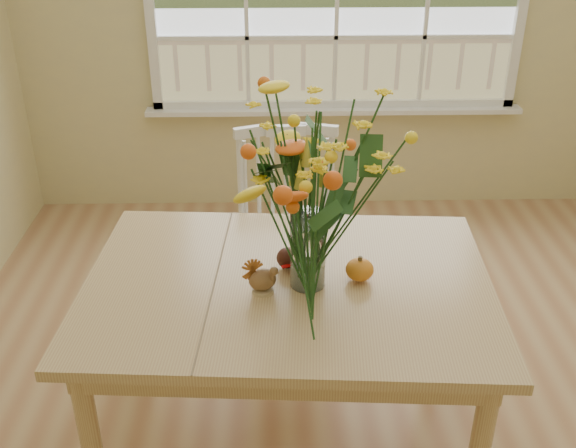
{
  "coord_description": "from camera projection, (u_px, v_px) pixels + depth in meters",
  "views": [
    {
      "loc": [
        -0.4,
        -1.99,
        2.1
      ],
      "look_at": [
        -0.35,
        0.06,
        1.0
      ],
      "focal_mm": 42.0,
      "sensor_mm": 36.0,
      "label": 1
    }
  ],
  "objects": [
    {
      "name": "dark_gourd",
      "position": [
        288.0,
        259.0,
        2.47
      ],
      "size": [
        0.13,
        0.09,
        0.08
      ],
      "color": "#38160F",
      "rests_on": "dining_table"
    },
    {
      "name": "wall_back",
      "position": [
        337.0,
        3.0,
        4.09
      ],
      "size": [
        4.0,
        0.02,
        2.7
      ],
      "primitive_type": "cube",
      "color": "beige",
      "rests_on": "floor"
    },
    {
      "name": "dining_table",
      "position": [
        288.0,
        302.0,
        2.46
      ],
      "size": [
        1.52,
        1.13,
        0.78
      ],
      "rotation": [
        0.0,
        0.0,
        -0.06
      ],
      "color": "tan",
      "rests_on": "floor"
    },
    {
      "name": "pumpkin",
      "position": [
        360.0,
        271.0,
        2.4
      ],
      "size": [
        0.1,
        0.1,
        0.08
      ],
      "primitive_type": "ellipsoid",
      "color": "orange",
      "rests_on": "dining_table"
    },
    {
      "name": "floor",
      "position": [
        373.0,
        446.0,
        2.76
      ],
      "size": [
        4.0,
        4.5,
        0.01
      ],
      "primitive_type": "cube",
      "color": "#AD7B54",
      "rests_on": "ground"
    },
    {
      "name": "windsor_chair",
      "position": [
        288.0,
        228.0,
        3.2
      ],
      "size": [
        0.5,
        0.48,
        1.02
      ],
      "rotation": [
        0.0,
        0.0,
        0.05
      ],
      "color": "white",
      "rests_on": "floor"
    },
    {
      "name": "flower_vase",
      "position": [
        309.0,
        176.0,
        2.2
      ],
      "size": [
        0.59,
        0.59,
        0.7
      ],
      "color": "white",
      "rests_on": "dining_table"
    },
    {
      "name": "turkey_figurine",
      "position": [
        263.0,
        280.0,
        2.33
      ],
      "size": [
        0.11,
        0.1,
        0.12
      ],
      "rotation": [
        0.0,
        0.0,
        0.29
      ],
      "color": "#CCB78C",
      "rests_on": "dining_table"
    }
  ]
}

